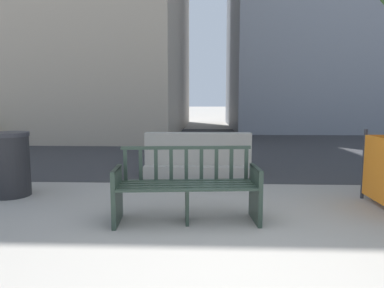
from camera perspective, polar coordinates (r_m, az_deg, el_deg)
name	(u,v)px	position (r m, az deg, el deg)	size (l,w,h in m)	color
ground_plane	(231,250)	(3.47, 6.48, -17.19)	(200.00, 200.00, 0.00)	gray
street_asphalt	(213,143)	(11.94, 3.47, 0.22)	(120.00, 12.00, 0.01)	#333335
street_bench	(187,189)	(4.09, -0.87, -7.47)	(1.73, 0.66, 0.88)	#28382D
jersey_barrier_centre	(198,159)	(6.54, 0.99, -2.47)	(2.00, 0.68, 0.84)	#9E998E
trash_bin	(10,164)	(5.85, -28.07, -2.97)	(0.59, 0.59, 0.97)	#232326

